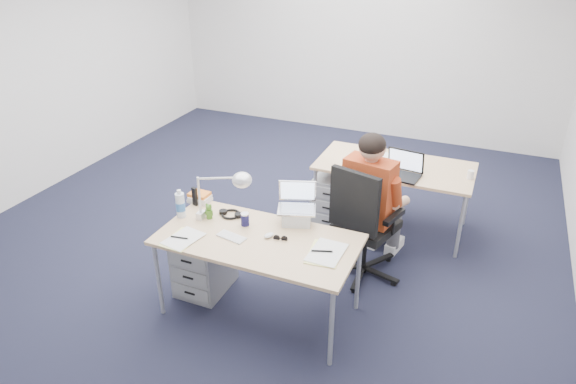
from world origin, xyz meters
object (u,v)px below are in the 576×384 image
Objects in this scene: desk_near at (258,243)px; silver_laptop at (297,205)px; desk_far at (395,169)px; cordless_phone at (195,196)px; sunglasses at (280,238)px; far_cup at (471,175)px; book_stack at (200,197)px; headphones at (231,213)px; can_koozie at (245,219)px; drawer_pedestal_far at (335,198)px; desk_lamp at (215,194)px; drawer_pedestal_near at (204,262)px; wireless_keyboard at (232,237)px; office_chair at (363,245)px; bear_figurine at (209,211)px; seated_person at (375,201)px; dark_laptop at (402,164)px; computer_mouse at (269,235)px; water_bottle at (180,203)px.

silver_laptop is (0.19, 0.35, 0.21)m from desk_near.
cordless_phone reaches higher than desk_far.
far_cup reaches higher than sunglasses.
book_stack reaches higher than desk_near.
can_koozie reaches higher than headphones.
far_cup is (1.35, 0.09, 0.50)m from drawer_pedestal_far.
desk_lamp reaches higher than sunglasses.
far_cup reaches higher than headphones.
headphones is 2.39m from far_cup.
desk_near is 18.23× the size of far_cup.
wireless_keyboard reaches higher than drawer_pedestal_near.
desk_lamp reaches higher than office_chair.
bear_figurine is at bearing -132.28° from office_chair.
desk_lamp is at bearing 167.54° from desk_near.
bear_figurine is at bearing -131.56° from seated_person.
desk_far is at bearing 54.99° from headphones.
headphones is 0.59× the size of dark_laptop.
desk_lamp is at bearing 154.55° from wireless_keyboard.
book_stack is at bearing 160.73° from silver_laptop.
desk_near is at bearing -111.69° from office_chair.
dark_laptop reaches higher than drawer_pedestal_far.
can_koozie reaches higher than desk_near.
can_koozie is (-0.88, -1.69, 0.10)m from desk_far.
drawer_pedestal_near is 2.11m from dark_laptop.
far_cup is at bearing 36.06° from bear_figurine.
far_cup is (0.75, -0.04, 0.09)m from desk_far.
computer_mouse reaches higher than drawer_pedestal_far.
bear_figurine is (-0.59, 0.07, 0.05)m from computer_mouse.
desk_near is at bearing 31.48° from wireless_keyboard.
drawer_pedestal_near is 2.70m from far_cup.
office_chair is 5.99× the size of book_stack.
silver_laptop reaches higher than computer_mouse.
desk_lamp reaches higher than book_stack.
silver_laptop is 0.95m from cordless_phone.
desk_lamp is (-0.52, -1.61, 0.72)m from drawer_pedestal_far.
drawer_pedestal_near is 6.06× the size of computer_mouse.
office_chair is at bearing 10.68° from desk_lamp.
desk_lamp is at bearing -0.56° from drawer_pedestal_near.
drawer_pedestal_near is 1.00× the size of drawer_pedestal_far.
sunglasses is at bearing -29.02° from desk_lamp.
seated_person reaches higher than office_chair.
silver_laptop is 0.99m from water_bottle.
desk_lamp reaches higher than water_bottle.
cordless_phone is at bearing 155.91° from sunglasses.
desk_far is 17.64× the size of computer_mouse.
office_chair is at bearing 41.66° from cordless_phone.
headphones is at bearing -123.81° from dark_laptop.
seated_person is 1.49m from desk_lamp.
wireless_keyboard is (0.39, -0.17, 0.46)m from drawer_pedestal_near.
sunglasses is at bearing -20.27° from headphones.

